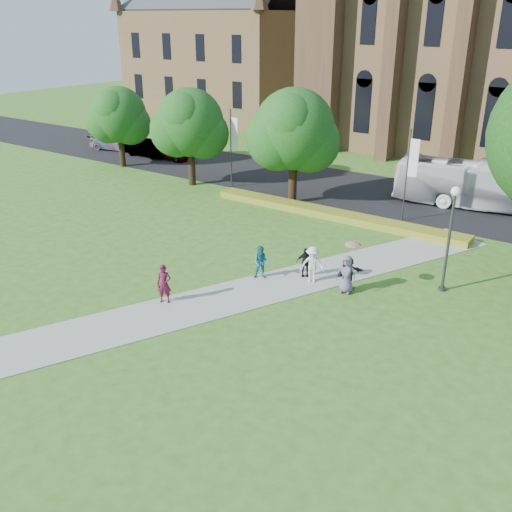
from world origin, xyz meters
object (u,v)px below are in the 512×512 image
Objects in this scene: car_0 at (171,151)px; pedestrian_0 at (164,284)px; car_2 at (114,142)px; streetlamp at (451,227)px; car_1 at (147,148)px; tour_coach at (483,185)px.

pedestrian_0 is at bearing -136.29° from car_0.
streetlamp is at bearing -124.73° from car_2.
car_1 is at bearing 158.88° from streetlamp.
tour_coach is 2.41× the size of car_2.
car_1 is 2.51× the size of pedestrian_0.
streetlamp reaches higher than pedestrian_0.
pedestrian_0 reaches higher than car_1.
pedestrian_0 is at bearing -144.20° from car_2.
car_0 is at bearing 156.43° from streetlamp.
pedestrian_0 reaches higher than car_0.
car_0 is at bearing -103.97° from car_2.
tour_coach reaches higher than car_0.
car_0 is 7.51m from car_2.
streetlamp is at bearing -111.98° from car_0.
tour_coach is at bearing 98.17° from streetlamp.
pedestrian_0 is (-10.22, -8.72, -2.32)m from streetlamp.
streetlamp is 0.44× the size of tour_coach.
streetlamp is 1.20× the size of car_0.
car_1 is (-30.39, -1.83, -0.88)m from tour_coach.
streetlamp is at bearing 178.44° from tour_coach.
car_0 reaches higher than car_2.
streetlamp reaches higher than car_1.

